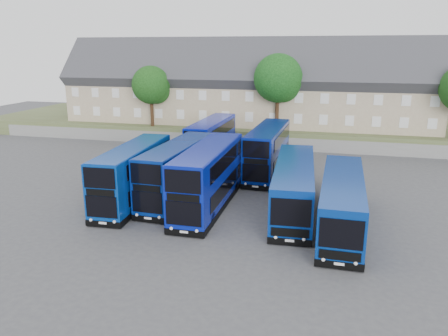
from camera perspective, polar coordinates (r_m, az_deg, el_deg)
ground at (r=30.59m, az=-3.35°, el=-7.10°), size 120.00×120.00×0.00m
retaining_wall at (r=52.80m, az=4.45°, el=3.35°), size 70.00×0.40×1.50m
earth_bank at (r=62.46m, az=6.03°, el=5.40°), size 80.00×20.00×2.00m
terrace_row at (r=58.33m, az=2.64°, el=10.32°), size 48.00×10.40×11.20m
dd_front_left at (r=34.59m, az=-11.77°, el=-0.96°), size 3.06×11.12×4.37m
dd_front_mid at (r=34.80m, az=-6.05°, el=-0.58°), size 3.01×11.20×4.41m
dd_front_right at (r=32.69m, az=-2.03°, el=-1.35°), size 2.72×11.69×4.64m
dd_rear_left at (r=46.43m, az=-1.63°, el=3.49°), size 2.72×11.03×4.36m
dd_rear_right at (r=41.82m, az=5.71°, el=2.17°), size 2.91×11.32×4.47m
coach_east_a at (r=32.70m, az=9.11°, el=-2.50°), size 3.54×13.20×3.57m
coach_east_b at (r=30.24m, az=15.11°, el=-4.45°), size 2.86×12.70×3.46m
tree_west at (r=56.87m, az=-9.34°, el=10.47°), size 4.80×4.80×7.65m
tree_mid at (r=53.06m, az=7.24°, el=11.32°), size 5.76×5.76×9.18m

